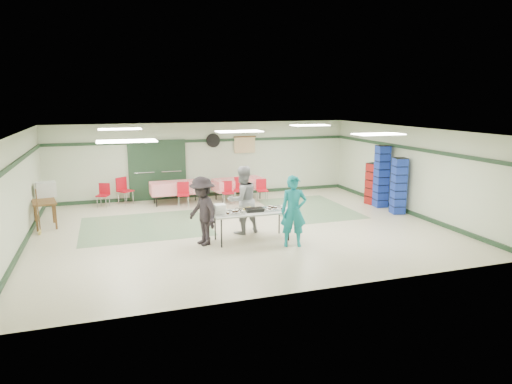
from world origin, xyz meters
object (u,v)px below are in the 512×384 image
object	(u,v)px
volunteer_teal	(294,211)
crate_stack_blue_b	(399,186)
dining_table_b	(176,187)
chair_a	(240,187)
chair_b	(227,190)
serving_table	(252,213)
printer_table	(44,205)
office_printer	(46,189)
chair_loose_a	(123,188)
crate_stack_red	(374,184)
chair_d	(183,192)
volunteer_grey	(242,200)
chair_c	(262,188)
dining_table_a	(238,184)
crate_stack_blue_a	(382,176)
broom	(38,211)
volunteer_dark	(202,211)
chair_loose_b	(104,193)

from	to	relation	value
volunteer_teal	crate_stack_blue_b	xyz separation A→B (m)	(4.35, 1.93, 0.01)
dining_table_b	chair_a	bearing A→B (deg)	-16.57
crate_stack_blue_b	chair_b	bearing A→B (deg)	147.68
serving_table	printer_table	xyz separation A→B (m)	(-5.13, 2.97, -0.08)
printer_table	office_printer	bearing A→B (deg)	79.74
chair_loose_a	crate_stack_red	bearing A→B (deg)	-54.51
chair_d	crate_stack_blue_b	xyz separation A→B (m)	(6.22, -2.99, 0.37)
volunteer_grey	chair_b	size ratio (longest dim) A/B	2.34
chair_c	office_printer	world-z (taller)	office_printer
volunteer_grey	serving_table	bearing A→B (deg)	78.37
chair_a	chair_b	size ratio (longest dim) A/B	1.14
dining_table_a	volunteer_teal	bearing A→B (deg)	-101.23
crate_stack_blue_a	office_printer	size ratio (longest dim) A/B	3.90
chair_a	crate_stack_blue_b	distance (m)	5.22
broom	volunteer_dark	bearing A→B (deg)	-28.75
dining_table_a	chair_loose_b	distance (m)	4.57
chair_d	chair_loose_b	distance (m)	2.64
dining_table_b	crate_stack_red	xyz separation A→B (m)	(6.37, -2.19, 0.14)
chair_loose_a	crate_stack_blue_b	size ratio (longest dim) A/B	0.52
office_printer	volunteer_teal	bearing A→B (deg)	-46.93
crate_stack_blue_b	printer_table	world-z (taller)	crate_stack_blue_b
crate_stack_red	crate_stack_blue_b	size ratio (longest dim) A/B	0.80
chair_loose_b	chair_b	bearing A→B (deg)	10.76
crate_stack_blue_b	printer_table	bearing A→B (deg)	170.19
chair_loose_b	printer_table	xyz separation A→B (m)	(-1.57, -2.05, 0.16)
volunteer_teal	broom	world-z (taller)	volunteer_teal
volunteer_teal	printer_table	size ratio (longest dim) A/B	1.72
office_printer	chair_loose_b	bearing A→B (deg)	30.74
crate_stack_blue_a	broom	size ratio (longest dim) A/B	1.68
volunteer_teal	chair_b	distance (m)	4.94
chair_loose_b	crate_stack_blue_b	distance (m)	9.54
crate_stack_blue_a	volunteer_grey	bearing A→B (deg)	-164.49
chair_c	broom	distance (m)	7.16
chair_a	chair_loose_a	bearing A→B (deg)	-172.47
crate_stack_blue_a	crate_stack_red	size ratio (longest dim) A/B	1.45
chair_loose_a	crate_stack_red	distance (m)	8.52
volunteer_teal	chair_d	distance (m)	5.27
chair_c	crate_stack_blue_a	xyz separation A→B (m)	(3.47, -2.04, 0.55)
dining_table_b	crate_stack_blue_a	distance (m)	6.90
chair_c	crate_stack_red	xyz separation A→B (m)	(3.47, -1.62, 0.23)
volunteer_grey	chair_loose_a	bearing A→B (deg)	-72.52
chair_b	chair_loose_b	size ratio (longest dim) A/B	0.99
dining_table_a	broom	bearing A→B (deg)	-167.96
broom	chair_c	bearing A→B (deg)	16.14
chair_b	broom	size ratio (longest dim) A/B	0.64
chair_b	broom	xyz separation A→B (m)	(-5.66, -1.86, 0.16)
chair_b	broom	world-z (taller)	broom
volunteer_teal	office_printer	distance (m)	7.39
chair_loose_a	chair_loose_b	distance (m)	0.68
serving_table	printer_table	size ratio (longest dim) A/B	2.01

